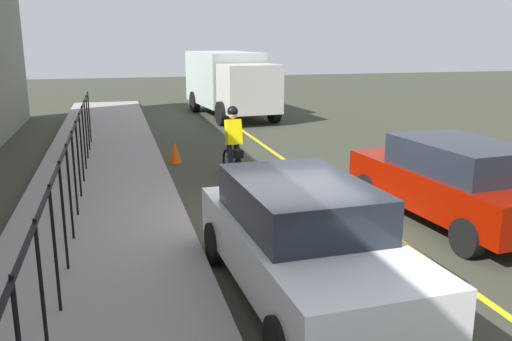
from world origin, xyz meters
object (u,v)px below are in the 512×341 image
Objects in this scene: traffic_cone_near at (175,152)px; cyclist_lead at (233,144)px; parked_sedan_rear at (303,238)px; box_truck_background at (229,81)px; patrol_sedan at (453,180)px.

cyclist_lead is at bearing -153.12° from traffic_cone_near.
parked_sedan_rear reaches higher than traffic_cone_near.
traffic_cone_near is at bearing -27.04° from box_truck_background.
box_truck_background reaches higher than cyclist_lead.
patrol_sedan is 0.66× the size of box_truck_background.
traffic_cone_near is (6.36, 4.45, -0.51)m from patrol_sedan.
cyclist_lead is 0.26× the size of box_truck_background.
cyclist_lead is 6.20m from parked_sedan_rear.
cyclist_lead is at bearing -17.23° from box_truck_background.
cyclist_lead is 2.65m from traffic_cone_near.
parked_sedan_rear is at bearing -174.99° from traffic_cone_near.
patrol_sedan is (-4.06, -3.28, -0.09)m from cyclist_lead.
box_truck_background is at bearing -21.31° from traffic_cone_near.
parked_sedan_rear is 7.06× the size of traffic_cone_near.
cyclist_lead reaches higher than parked_sedan_rear.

